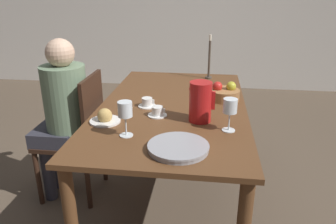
{
  "coord_description": "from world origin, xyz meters",
  "views": [
    {
      "loc": [
        0.24,
        -2.11,
        1.52
      ],
      "look_at": [
        0.0,
        -0.26,
        0.78
      ],
      "focal_mm": 35.0,
      "sensor_mm": 36.0,
      "label": 1
    }
  ],
  "objects_px": {
    "chair_person_side": "(79,134)",
    "wine_glass_water": "(230,107)",
    "teacup_near_person": "(157,112)",
    "bread_plate": "(105,118)",
    "teacup_across": "(147,103)",
    "serving_tray": "(178,147)",
    "fruit_bowl": "(224,93)",
    "red_pitcher": "(200,102)",
    "candlestick_tall": "(209,61)",
    "person_seated": "(62,108)",
    "wine_glass_juice": "(125,111)"
  },
  "relations": [
    {
      "from": "red_pitcher",
      "to": "person_seated",
      "type": "bearing_deg",
      "value": 169.61
    },
    {
      "from": "bread_plate",
      "to": "person_seated",
      "type": "bearing_deg",
      "value": 145.92
    },
    {
      "from": "serving_tray",
      "to": "fruit_bowl",
      "type": "bearing_deg",
      "value": 72.86
    },
    {
      "from": "teacup_near_person",
      "to": "teacup_across",
      "type": "bearing_deg",
      "value": 121.3
    },
    {
      "from": "teacup_across",
      "to": "bread_plate",
      "type": "relative_size",
      "value": 0.66
    },
    {
      "from": "wine_glass_water",
      "to": "wine_glass_juice",
      "type": "relative_size",
      "value": 0.96
    },
    {
      "from": "chair_person_side",
      "to": "wine_glass_juice",
      "type": "xyz_separation_m",
      "value": [
        0.48,
        -0.47,
        0.38
      ]
    },
    {
      "from": "wine_glass_juice",
      "to": "bread_plate",
      "type": "relative_size",
      "value": 1.06
    },
    {
      "from": "teacup_near_person",
      "to": "bread_plate",
      "type": "height_order",
      "value": "bread_plate"
    },
    {
      "from": "teacup_across",
      "to": "chair_person_side",
      "type": "bearing_deg",
      "value": 179.83
    },
    {
      "from": "wine_glass_water",
      "to": "teacup_near_person",
      "type": "distance_m",
      "value": 0.48
    },
    {
      "from": "serving_tray",
      "to": "candlestick_tall",
      "type": "xyz_separation_m",
      "value": [
        0.13,
        1.37,
        0.14
      ]
    },
    {
      "from": "wine_glass_juice",
      "to": "candlestick_tall",
      "type": "height_order",
      "value": "candlestick_tall"
    },
    {
      "from": "wine_glass_juice",
      "to": "teacup_near_person",
      "type": "bearing_deg",
      "value": 68.16
    },
    {
      "from": "chair_person_side",
      "to": "wine_glass_water",
      "type": "relative_size",
      "value": 4.87
    },
    {
      "from": "red_pitcher",
      "to": "teacup_across",
      "type": "xyz_separation_m",
      "value": [
        -0.36,
        0.2,
        -0.1
      ]
    },
    {
      "from": "person_seated",
      "to": "teacup_near_person",
      "type": "height_order",
      "value": "person_seated"
    },
    {
      "from": "wine_glass_juice",
      "to": "fruit_bowl",
      "type": "relative_size",
      "value": 0.89
    },
    {
      "from": "serving_tray",
      "to": "fruit_bowl",
      "type": "xyz_separation_m",
      "value": [
        0.25,
        0.81,
        0.03
      ]
    },
    {
      "from": "person_seated",
      "to": "serving_tray",
      "type": "distance_m",
      "value": 1.05
    },
    {
      "from": "person_seated",
      "to": "serving_tray",
      "type": "bearing_deg",
      "value": -123.14
    },
    {
      "from": "red_pitcher",
      "to": "teacup_across",
      "type": "bearing_deg",
      "value": 150.88
    },
    {
      "from": "wine_glass_water",
      "to": "teacup_near_person",
      "type": "relative_size",
      "value": 1.56
    },
    {
      "from": "person_seated",
      "to": "bread_plate",
      "type": "relative_size",
      "value": 6.37
    },
    {
      "from": "chair_person_side",
      "to": "teacup_across",
      "type": "bearing_deg",
      "value": -90.17
    },
    {
      "from": "person_seated",
      "to": "wine_glass_water",
      "type": "xyz_separation_m",
      "value": [
        1.14,
        -0.3,
        0.17
      ]
    },
    {
      "from": "wine_glass_juice",
      "to": "serving_tray",
      "type": "relative_size",
      "value": 0.64
    },
    {
      "from": "person_seated",
      "to": "wine_glass_juice",
      "type": "distance_m",
      "value": 0.74
    },
    {
      "from": "teacup_near_person",
      "to": "bread_plate",
      "type": "xyz_separation_m",
      "value": [
        -0.3,
        -0.14,
        0.0
      ]
    },
    {
      "from": "wine_glass_juice",
      "to": "fruit_bowl",
      "type": "xyz_separation_m",
      "value": [
        0.55,
        0.68,
        -0.1
      ]
    },
    {
      "from": "person_seated",
      "to": "teacup_near_person",
      "type": "relative_size",
      "value": 9.69
    },
    {
      "from": "person_seated",
      "to": "wine_glass_water",
      "type": "distance_m",
      "value": 1.19
    },
    {
      "from": "teacup_near_person",
      "to": "teacup_across",
      "type": "relative_size",
      "value": 1.0
    },
    {
      "from": "serving_tray",
      "to": "teacup_near_person",
      "type": "bearing_deg",
      "value": 111.88
    },
    {
      "from": "person_seated",
      "to": "wine_glass_water",
      "type": "relative_size",
      "value": 6.2
    },
    {
      "from": "chair_person_side",
      "to": "candlestick_tall",
      "type": "relative_size",
      "value": 2.45
    },
    {
      "from": "red_pitcher",
      "to": "fruit_bowl",
      "type": "height_order",
      "value": "red_pitcher"
    },
    {
      "from": "red_pitcher",
      "to": "teacup_near_person",
      "type": "relative_size",
      "value": 2.0
    },
    {
      "from": "wine_glass_water",
      "to": "candlestick_tall",
      "type": "height_order",
      "value": "candlestick_tall"
    },
    {
      "from": "teacup_near_person",
      "to": "candlestick_tall",
      "type": "xyz_separation_m",
      "value": [
        0.31,
        0.93,
        0.13
      ]
    },
    {
      "from": "person_seated",
      "to": "candlestick_tall",
      "type": "height_order",
      "value": "person_seated"
    },
    {
      "from": "teacup_across",
      "to": "candlestick_tall",
      "type": "bearing_deg",
      "value": 62.27
    },
    {
      "from": "red_pitcher",
      "to": "wine_glass_water",
      "type": "bearing_deg",
      "value": -36.17
    },
    {
      "from": "teacup_across",
      "to": "serving_tray",
      "type": "xyz_separation_m",
      "value": [
        0.27,
        -0.6,
        -0.01
      ]
    },
    {
      "from": "chair_person_side",
      "to": "candlestick_tall",
      "type": "bearing_deg",
      "value": -50.05
    },
    {
      "from": "bread_plate",
      "to": "candlestick_tall",
      "type": "relative_size",
      "value": 0.49
    },
    {
      "from": "red_pitcher",
      "to": "candlestick_tall",
      "type": "xyz_separation_m",
      "value": [
        0.04,
        0.97,
        0.03
      ]
    },
    {
      "from": "red_pitcher",
      "to": "teacup_across",
      "type": "height_order",
      "value": "red_pitcher"
    },
    {
      "from": "serving_tray",
      "to": "candlestick_tall",
      "type": "relative_size",
      "value": 0.82
    },
    {
      "from": "bread_plate",
      "to": "teacup_across",
      "type": "bearing_deg",
      "value": 55.57
    }
  ]
}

